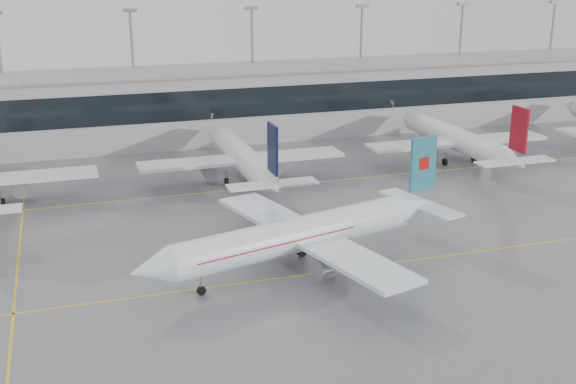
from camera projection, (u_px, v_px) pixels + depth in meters
name	position (u px, v px, depth m)	size (l,w,h in m)	color
ground	(324.00, 272.00, 73.99)	(320.00, 320.00, 0.00)	slate
taxi_line_main	(324.00, 272.00, 73.99)	(120.00, 0.25, 0.01)	yellow
taxi_line_north	(249.00, 189.00, 101.19)	(120.00, 0.25, 0.01)	yellow
taxi_line_cross	(19.00, 253.00, 78.85)	(0.25, 60.00, 0.01)	yellow
terminal	(202.00, 105.00, 128.39)	(180.00, 15.00, 12.00)	#A7A7AB
terminal_glass	(211.00, 105.00, 121.08)	(180.00, 0.20, 5.00)	black
terminal_roof	(201.00, 70.00, 126.50)	(182.00, 16.00, 0.40)	gray
light_masts	(194.00, 60.00, 131.59)	(156.40, 1.00, 22.60)	gray
air_canada_jet	(306.00, 233.00, 74.12)	(37.00, 30.32, 11.88)	white
parked_jet_c	(242.00, 157.00, 103.41)	(29.64, 36.96, 11.72)	white
parked_jet_d	(457.00, 139.00, 113.61)	(29.64, 36.96, 11.72)	white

